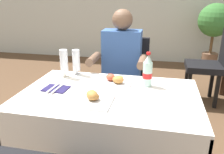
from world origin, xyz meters
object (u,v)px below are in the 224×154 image
chair_far_diner_seat (126,81)px  plate_near_camera (92,98)px  beer_glass_middle (64,64)px  seated_diner_far (121,69)px  background_chair_left (211,62)px  beer_glass_left (76,62)px  plate_far_diner (115,80)px  potted_plant_corner (214,25)px  napkin_cutlery_set (56,88)px  main_dining_table (109,116)px  cola_bottle_primary (148,72)px

chair_far_diner_seat → plate_near_camera: 0.95m
beer_glass_middle → seated_diner_far: bearing=48.8°
plate_near_camera → beer_glass_middle: bearing=132.2°
background_chair_left → beer_glass_middle: bearing=-134.2°
beer_glass_left → beer_glass_middle: size_ratio=0.93×
plate_near_camera → plate_far_diner: bearing=77.3°
plate_far_diner → beer_glass_middle: size_ratio=1.13×
beer_glass_middle → potted_plant_corner: size_ratio=0.18×
napkin_cutlery_set → potted_plant_corner: 3.53m
beer_glass_middle → napkin_cutlery_set: beer_glass_middle is taller
main_dining_table → seated_diner_far: size_ratio=0.95×
napkin_cutlery_set → background_chair_left: 2.16m
plate_far_diner → cola_bottle_primary: size_ratio=1.02×
main_dining_table → beer_glass_left: beer_glass_left is taller
chair_far_diner_seat → seated_diner_far: seated_diner_far is taller
potted_plant_corner → plate_far_diner: bearing=-113.0°
beer_glass_middle → cola_bottle_primary: bearing=-4.4°
main_dining_table → potted_plant_corner: size_ratio=0.96×
plate_far_diner → background_chair_left: bearing=56.5°
main_dining_table → seated_diner_far: 0.68m
plate_near_camera → background_chair_left: (1.05, 1.81, -0.22)m
beer_glass_middle → cola_bottle_primary: cola_bottle_primary is taller
chair_far_diner_seat → cola_bottle_primary: bearing=-67.9°
seated_diner_far → beer_glass_left: (-0.31, -0.35, 0.15)m
plate_far_diner → main_dining_table: bearing=-90.8°
plate_near_camera → plate_far_diner: plate_near_camera is taller
seated_diner_far → potted_plant_corner: (1.28, 2.46, 0.14)m
cola_bottle_primary → potted_plant_corner: bearing=71.2°
seated_diner_far → background_chair_left: 1.43m
beer_glass_left → cola_bottle_primary: cola_bottle_primary is taller
potted_plant_corner → main_dining_table: bearing=-111.7°
main_dining_table → plate_far_diner: 0.28m
chair_far_diner_seat → napkin_cutlery_set: chair_far_diner_seat is taller
beer_glass_middle → napkin_cutlery_set: size_ratio=1.17×
main_dining_table → potted_plant_corner: 3.38m
beer_glass_left → seated_diner_far: bearing=48.7°
napkin_cutlery_set → chair_far_diner_seat: bearing=64.4°
plate_far_diner → potted_plant_corner: size_ratio=0.21×
beer_glass_left → napkin_cutlery_set: bearing=-95.8°
background_chair_left → plate_near_camera: bearing=-120.1°
cola_bottle_primary → chair_far_diner_seat: bearing=112.1°
napkin_cutlery_set → plate_far_diner: bearing=28.5°
seated_diner_far → plate_near_camera: 0.81m
main_dining_table → cola_bottle_primary: 0.42m
plate_near_camera → cola_bottle_primary: (0.31, 0.33, 0.09)m
napkin_cutlery_set → plate_near_camera: bearing=-23.2°
beer_glass_middle → cola_bottle_primary: size_ratio=0.90×
plate_near_camera → potted_plant_corner: 3.52m
beer_glass_left → main_dining_table: bearing=-42.6°
cola_bottle_primary → background_chair_left: (0.73, 1.48, -0.31)m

